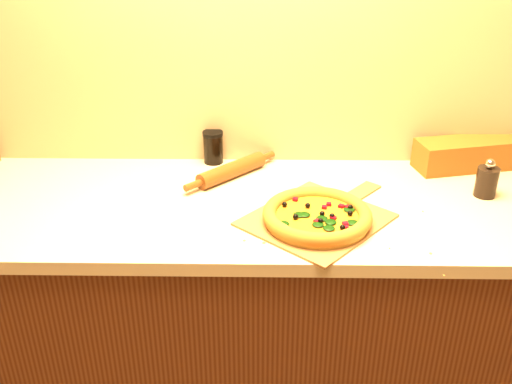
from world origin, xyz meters
The scene contains 9 objects.
room_shell centered at (0.00, 0.00, 1.65)m, with size 4.00×4.00×4.00m.
cabinet centered at (0.00, 1.43, 0.43)m, with size 2.80×0.65×0.86m, color #411D0E.
countertop centered at (0.00, 1.43, 0.88)m, with size 2.84×0.68×0.04m, color beige.
pizza_peel centered at (0.16, 1.32, 0.90)m, with size 0.49×0.50×0.01m.
pizza centered at (0.15, 1.29, 0.93)m, with size 0.31×0.31×0.04m.
pepper_grinder centered at (0.69, 1.48, 0.95)m, with size 0.07×0.07×0.13m.
rolling_pin centered at (-0.11, 1.60, 0.93)m, with size 0.29×0.29×0.05m.
bread_bag centered at (0.71, 1.70, 0.95)m, with size 0.37×0.12×0.10m, color brown.
dark_jar centered at (-0.18, 1.73, 0.96)m, with size 0.07×0.07×0.12m.
Camera 1 is at (-0.00, -0.13, 1.73)m, focal length 40.00 mm.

